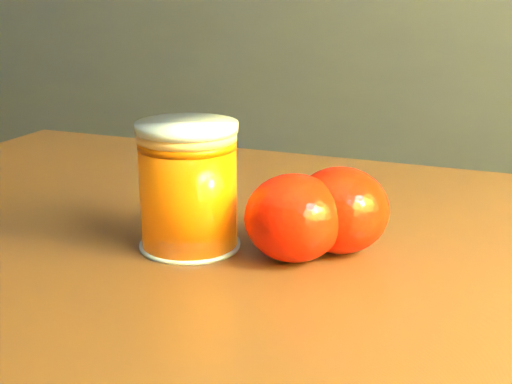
% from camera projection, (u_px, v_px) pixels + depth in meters
% --- Properties ---
extents(kitchen_counter, '(3.15, 0.60, 0.90)m').
position_uv_depth(kitchen_counter, '(213.00, 139.00, 1.92)').
color(kitchen_counter, '#494A4E').
rests_on(kitchen_counter, ground).
extents(juice_glass, '(0.07, 0.07, 0.09)m').
position_uv_depth(juice_glass, '(188.00, 187.00, 0.51)').
color(juice_glass, '#E05704').
rests_on(juice_glass, table).
extents(orange_front, '(0.08, 0.08, 0.06)m').
position_uv_depth(orange_front, '(294.00, 218.00, 0.49)').
color(orange_front, '#FF1C05').
rests_on(orange_front, table).
extents(orange_back, '(0.09, 0.09, 0.06)m').
position_uv_depth(orange_back, '(340.00, 210.00, 0.50)').
color(orange_back, '#FF1C05').
rests_on(orange_back, table).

